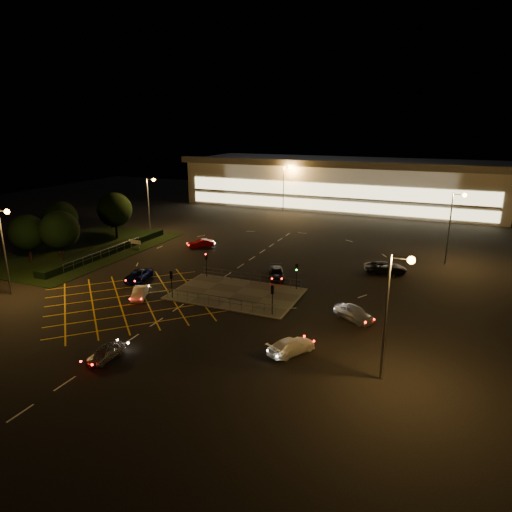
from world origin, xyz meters
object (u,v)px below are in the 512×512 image
at_px(signal_se, 272,294).
at_px(car_left_blue, 138,276).
at_px(signal_sw, 172,279).
at_px(car_far_dkgrey, 276,273).
at_px(car_near_silver, 105,352).
at_px(car_queue_white, 140,293).
at_px(car_east_grey, 385,268).
at_px(car_approach_white, 291,346).
at_px(car_right_silver, 354,313).
at_px(signal_ne, 297,271).
at_px(signal_nw, 206,260).
at_px(car_circ_red, 201,244).

distance_m(signal_se, car_left_blue, 19.69).
relative_size(signal_sw, signal_se, 1.00).
bearing_deg(car_far_dkgrey, car_near_silver, -125.67).
distance_m(car_queue_white, car_east_grey, 31.38).
distance_m(car_near_silver, car_approach_white, 15.63).
bearing_deg(car_right_silver, car_approach_white, -169.29).
xyz_separation_m(signal_se, car_left_blue, (-19.29, 3.54, -1.71)).
bearing_deg(car_east_grey, signal_ne, 119.58).
bearing_deg(signal_ne, signal_sw, -146.35).
bearing_deg(car_right_silver, signal_se, 137.63).
height_order(signal_ne, car_left_blue, signal_ne).
relative_size(car_left_blue, car_right_silver, 1.06).
xyz_separation_m(signal_sw, car_near_silver, (2.37, -13.83, -1.75)).
bearing_deg(car_approach_white, signal_se, -27.89).
relative_size(signal_se, signal_nw, 1.00).
relative_size(car_circ_red, car_east_grey, 0.70).
distance_m(signal_se, car_approach_white, 8.22).
height_order(car_near_silver, car_approach_white, car_approach_white).
xyz_separation_m(car_right_silver, car_approach_white, (-3.61, -8.87, -0.10)).
xyz_separation_m(signal_nw, car_right_silver, (19.93, -5.89, -1.60)).
bearing_deg(car_right_silver, car_near_silver, 165.02).
bearing_deg(car_circ_red, signal_nw, -9.08).
distance_m(car_queue_white, car_right_silver, 23.67).
relative_size(signal_se, car_approach_white, 0.69).
bearing_deg(car_far_dkgrey, car_circ_red, 127.64).
height_order(car_queue_white, car_left_blue, car_left_blue).
height_order(signal_ne, car_circ_red, signal_ne).
height_order(car_far_dkgrey, car_right_silver, car_right_silver).
xyz_separation_m(signal_sw, car_approach_white, (16.33, -6.78, -1.70)).
distance_m(car_circ_red, car_east_grey, 28.74).
height_order(car_east_grey, car_approach_white, car_east_grey).
distance_m(signal_nw, car_queue_white, 10.05).
xyz_separation_m(car_near_silver, car_east_grey, (18.45, 32.39, 0.13)).
relative_size(signal_nw, car_queue_white, 0.84).
relative_size(car_left_blue, car_approach_white, 1.04).
bearing_deg(car_circ_red, car_left_blue, -39.38).
relative_size(car_right_silver, car_circ_red, 1.18).
height_order(signal_ne, car_near_silver, signal_ne).
height_order(signal_nw, signal_ne, same).
bearing_deg(car_circ_red, car_approach_white, 0.32).
bearing_deg(signal_ne, car_left_blue, -167.02).
distance_m(signal_se, car_right_silver, 8.36).
xyz_separation_m(car_left_blue, car_far_dkgrey, (15.66, 7.45, 0.01)).
xyz_separation_m(signal_se, signal_nw, (-12.00, 7.99, 0.00)).
relative_size(signal_ne, car_left_blue, 0.66).
bearing_deg(car_approach_white, signal_nw, -12.57).
xyz_separation_m(car_circ_red, car_approach_white, (24.18, -27.23, 0.04)).
xyz_separation_m(car_circ_red, car_east_grey, (28.68, -1.89, 0.12)).
xyz_separation_m(car_near_silver, car_left_blue, (-9.67, 17.37, 0.04)).
height_order(signal_sw, car_left_blue, signal_sw).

